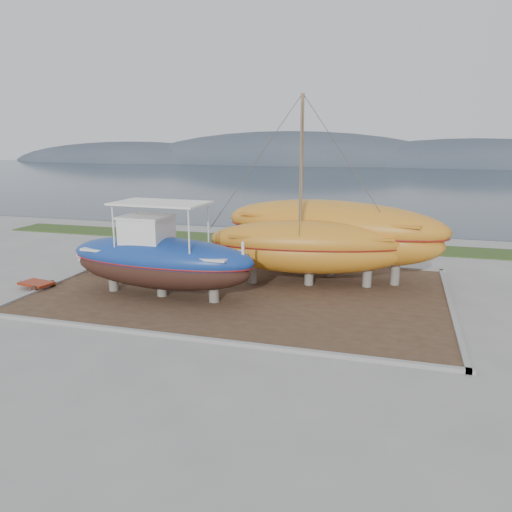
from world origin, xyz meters
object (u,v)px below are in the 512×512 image
(orange_bare_hull, at_px, (330,240))
(red_trailer, at_px, (37,285))
(white_dinghy, at_px, (116,260))
(orange_sailboat, at_px, (311,193))
(blue_caique, at_px, (160,250))

(orange_bare_hull, xyz_separation_m, red_trailer, (-13.06, -5.91, -1.79))
(white_dinghy, xyz_separation_m, orange_sailboat, (10.26, 0.43, 3.81))
(white_dinghy, height_order, orange_sailboat, orange_sailboat)
(orange_bare_hull, height_order, red_trailer, orange_bare_hull)
(blue_caique, xyz_separation_m, red_trailer, (-6.32, -0.51, -2.01))
(red_trailer, bearing_deg, blue_caique, 15.84)
(orange_bare_hull, relative_size, red_trailer, 5.08)
(orange_bare_hull, bearing_deg, red_trailer, -144.35)
(blue_caique, bearing_deg, orange_bare_hull, 41.48)
(orange_sailboat, height_order, orange_bare_hull, orange_sailboat)
(orange_bare_hull, bearing_deg, white_dinghy, -157.05)
(blue_caique, height_order, red_trailer, blue_caique)
(white_dinghy, bearing_deg, blue_caique, -55.58)
(blue_caique, distance_m, white_dinghy, 5.48)
(white_dinghy, height_order, orange_bare_hull, orange_bare_hull)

